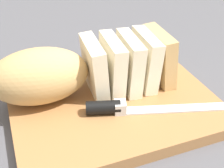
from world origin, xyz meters
name	(u,v)px	position (x,y,z in m)	size (l,w,h in m)	color
ground_plane	(112,107)	(0.00, 0.00, 0.00)	(3.00, 3.00, 0.00)	#4C4C51
cutting_board	(112,102)	(0.00, 0.00, 0.01)	(0.37, 0.31, 0.02)	#9E6B3D
bread_loaf	(78,70)	(-0.06, 0.03, 0.07)	(0.34, 0.11, 0.10)	tan
bread_knife	(124,108)	(0.01, -0.05, 0.03)	(0.27, 0.09, 0.02)	silver
crumb_near_knife	(95,92)	(-0.03, 0.02, 0.03)	(0.01, 0.01, 0.01)	tan
crumb_near_loaf	(125,90)	(0.03, 0.01, 0.03)	(0.00, 0.00, 0.00)	tan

